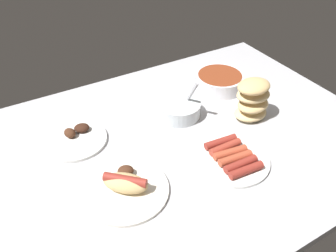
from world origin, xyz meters
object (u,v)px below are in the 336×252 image
at_px(bowl_chili, 219,81).
at_px(plate_hotdog_assembled, 126,186).
at_px(bread_stack, 253,100).
at_px(bowl_coleslaw, 179,108).
at_px(plate_grilled_meat, 76,138).
at_px(plate_sausages, 232,158).

bearing_deg(bowl_chili, plate_hotdog_assembled, -150.70).
distance_m(bread_stack, bowl_coleslaw, 0.24).
height_order(bread_stack, bowl_coleslaw, bowl_coleslaw).
xyz_separation_m(bread_stack, plate_grilled_meat, (-0.54, 0.18, -0.06)).
xyz_separation_m(plate_hotdog_assembled, bowl_chili, (0.51, 0.29, 0.01)).
bearing_deg(bowl_coleslaw, plate_hotdog_assembled, -143.67).
distance_m(plate_hotdog_assembled, plate_grilled_meat, 0.27).
distance_m(bread_stack, plate_grilled_meat, 0.57).
distance_m(plate_sausages, bowl_coleslaw, 0.26).
distance_m(plate_grilled_meat, bowl_chili, 0.57).
bearing_deg(bread_stack, bowl_coleslaw, 146.95).
bearing_deg(plate_hotdog_assembled, bowl_chili, 29.30).
relative_size(bread_stack, bowl_coleslaw, 0.94).
bearing_deg(plate_hotdog_assembled, bread_stack, 9.81).
bearing_deg(bowl_coleslaw, bowl_chili, 18.45).
bearing_deg(plate_hotdog_assembled, plate_grilled_meat, 101.47).
relative_size(plate_sausages, bowl_coleslaw, 1.41).
xyz_separation_m(plate_sausages, bowl_coleslaw, (-0.02, 0.26, 0.02)).
bearing_deg(plate_sausages, bowl_chili, 58.93).
bearing_deg(bowl_coleslaw, bread_stack, -33.05).
bearing_deg(bowl_chili, bowl_coleslaw, -161.55).
height_order(plate_sausages, bowl_coleslaw, bowl_coleslaw).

